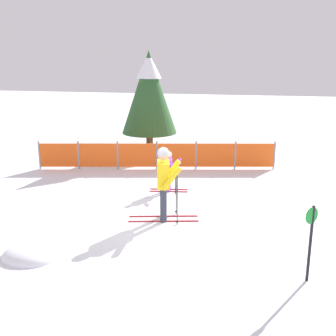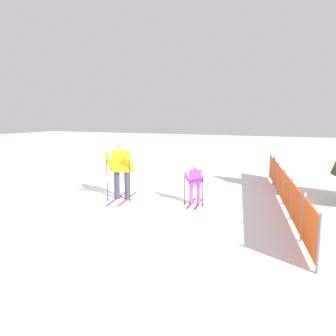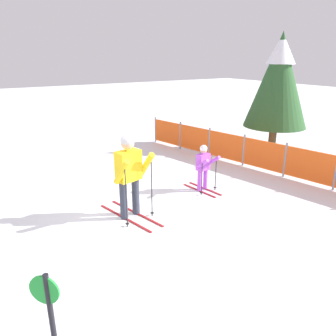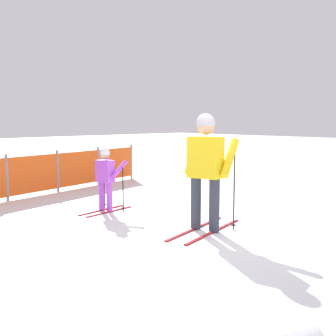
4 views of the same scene
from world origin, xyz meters
The scene contains 5 objects.
ground_plane centered at (0.00, 0.00, 0.00)m, with size 60.00×60.00×0.00m, color white.
skier_adult centered at (0.16, 0.23, 0.99)m, with size 1.62×0.78×1.68m.
skier_child centered at (-0.13, 2.26, 0.65)m, with size 1.06×0.53×1.11m.
safety_fence centered at (-0.97, 4.38, 0.46)m, with size 7.52×1.55×0.92m.
snow_mound centered at (-1.90, -2.04, 0.00)m, with size 1.09×0.93×0.44m, color white.
Camera 2 is at (7.75, 4.90, 2.29)m, focal length 35.00 mm.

